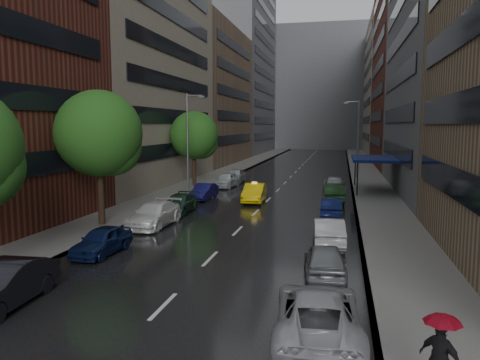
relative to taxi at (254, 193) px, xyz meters
The scene contains 15 objects.
road 23.34m from the taxi, 87.65° to the left, with size 14.00×140.00×0.01m, color black.
sidewalk_left 24.66m from the taxi, 109.04° to the left, with size 4.00×140.00×0.15m, color gray.
sidewalk_right 25.35m from the taxi, 66.87° to the left, with size 4.00×140.00×0.15m, color gray.
buildings_left 38.20m from the taxi, 113.63° to the left, with size 8.00×108.00×38.00m.
buildings_right 36.86m from the taxi, 62.00° to the left, with size 8.05×109.10×36.00m.
building_far 92.57m from the taxi, 89.40° to the left, with size 40.00×14.00×32.00m, color slate.
tree_mid 14.47m from the taxi, 124.28° to the right, with size 5.31×5.31×8.46m.
tree_far 11.75m from the taxi, 134.83° to the left, with size 4.85×4.85×7.73m.
taxi is the anchor object (origin of this frame).
parked_cars_left 6.71m from the taxi, 131.48° to the right, with size 2.26×41.05×1.56m.
parked_cars_right 11.65m from the taxi, 56.95° to the right, with size 2.84×37.11×1.50m.
ped_red_umbrella 28.34m from the taxi, 71.01° to the right, with size 1.07×1.05×2.01m.
street_lamp_left 8.59m from the taxi, 153.96° to the left, with size 1.74×0.22×9.00m.
street_lamp_right 20.67m from the taxi, 64.64° to the left, with size 1.74×0.22×9.00m.
awning 13.17m from the taxi, 39.88° to the left, with size 4.00×8.00×3.12m.
Camera 1 is at (5.96, -10.79, 6.31)m, focal length 35.00 mm.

